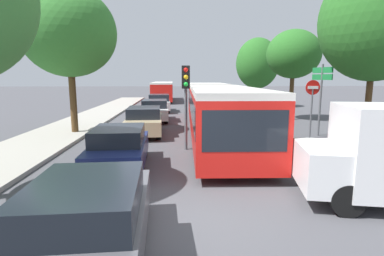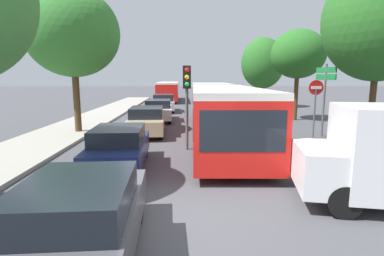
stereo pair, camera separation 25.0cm
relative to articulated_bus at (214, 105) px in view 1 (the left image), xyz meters
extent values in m
plane|color=#47474C|center=(-1.71, -10.20, -1.46)|extent=(200.00, 200.00, 0.00)
cube|color=#9E998E|center=(-8.20, 6.17, -1.39)|extent=(3.20, 42.72, 0.14)
cube|color=red|center=(-0.12, -3.69, -0.16)|extent=(2.87, 9.62, 2.06)
cube|color=black|center=(-0.12, -3.69, 0.21)|extent=(2.88, 9.24, 0.90)
cube|color=silver|center=(-0.12, -3.69, 0.97)|extent=(2.87, 9.62, 0.20)
cube|color=red|center=(0.17, 5.35, -0.16)|extent=(2.77, 6.61, 2.06)
cube|color=black|center=(0.17, 5.35, 0.21)|extent=(2.78, 6.35, 0.90)
cube|color=silver|center=(0.17, 5.35, 0.97)|extent=(2.77, 6.61, 0.20)
cylinder|color=black|center=(0.05, 1.58, -0.16)|extent=(1.93, 1.07, 1.90)
cube|color=black|center=(-0.27, -8.42, 0.09)|extent=(2.26, 0.17, 1.11)
cylinder|color=black|center=(0.86, -6.78, -0.96)|extent=(0.33, 1.01, 1.00)
cylinder|color=black|center=(-1.29, -6.71, -0.96)|extent=(0.33, 1.01, 1.00)
cylinder|color=black|center=(1.06, -0.67, -0.96)|extent=(0.33, 1.01, 1.00)
cylinder|color=black|center=(-1.10, -0.60, -0.96)|extent=(0.33, 1.01, 1.00)
cylinder|color=black|center=(1.25, 5.31, -0.96)|extent=(0.33, 1.01, 1.00)
cylinder|color=black|center=(-0.90, 5.38, -0.96)|extent=(0.33, 1.01, 1.00)
cube|color=red|center=(-3.68, 22.53, -0.24)|extent=(2.55, 11.11, 1.93)
cube|color=black|center=(-3.68, 22.53, 0.11)|extent=(2.57, 10.55, 0.81)
cube|color=silver|center=(-3.68, 22.53, 0.83)|extent=(2.55, 11.11, 0.19)
cylinder|color=black|center=(-4.74, 26.18, -0.98)|extent=(0.30, 0.97, 0.96)
cylinder|color=black|center=(-2.68, 26.20, -0.98)|extent=(0.30, 0.97, 0.96)
cylinder|color=black|center=(-4.69, 19.19, -0.98)|extent=(0.30, 0.97, 0.96)
cylinder|color=black|center=(-2.62, 19.21, -0.98)|extent=(0.30, 0.97, 0.96)
cube|color=#47474C|center=(-3.43, -11.63, -0.89)|extent=(1.89, 4.12, 0.66)
cube|color=black|center=(-3.43, -11.73, -0.31)|extent=(1.67, 2.19, 0.50)
cylinder|color=black|center=(-4.21, -10.37, -1.16)|extent=(0.24, 0.63, 0.62)
cylinder|color=black|center=(-2.77, -10.31, -1.16)|extent=(0.24, 0.63, 0.62)
cube|color=navy|center=(-3.90, -6.49, -0.90)|extent=(1.84, 4.01, 0.64)
cube|color=black|center=(-3.90, -6.59, -0.34)|extent=(1.63, 2.13, 0.49)
cylinder|color=black|center=(-4.66, -5.26, -1.16)|extent=(0.23, 0.61, 0.60)
cylinder|color=black|center=(-3.25, -5.20, -1.16)|extent=(0.23, 0.61, 0.60)
cylinder|color=black|center=(-4.55, -7.78, -1.16)|extent=(0.23, 0.61, 0.60)
cylinder|color=black|center=(-3.14, -7.72, -1.16)|extent=(0.23, 0.61, 0.60)
cube|color=tan|center=(-3.69, -0.61, -0.87)|extent=(1.94, 4.22, 0.67)
cube|color=black|center=(-3.69, -0.71, -0.28)|extent=(1.71, 2.24, 0.51)
cylinder|color=black|center=(-4.49, 0.68, -1.15)|extent=(0.24, 0.64, 0.63)
cylinder|color=black|center=(-3.01, 0.75, -1.15)|extent=(0.24, 0.64, 0.63)
cylinder|color=black|center=(-4.37, -1.97, -1.15)|extent=(0.24, 0.64, 0.63)
cylinder|color=black|center=(-2.90, -1.90, -1.15)|extent=(0.24, 0.64, 0.63)
cube|color=white|center=(-3.50, 4.41, -0.87)|extent=(1.96, 4.27, 0.68)
cube|color=black|center=(-3.49, 4.31, -0.27)|extent=(1.73, 2.27, 0.52)
cylinder|color=black|center=(-4.30, 5.71, -1.14)|extent=(0.25, 0.65, 0.64)
cylinder|color=black|center=(-2.81, 5.78, -1.14)|extent=(0.25, 0.65, 0.64)
cylinder|color=black|center=(-4.19, 3.03, -1.14)|extent=(0.25, 0.65, 0.64)
cylinder|color=black|center=(-2.69, 3.10, -1.14)|extent=(0.25, 0.65, 0.64)
cube|color=#B7BABF|center=(-3.51, 10.19, -0.84)|extent=(2.03, 4.43, 0.70)
cube|color=black|center=(-3.51, 10.09, -0.22)|extent=(1.80, 2.35, 0.54)
cylinder|color=black|center=(-4.35, 11.55, -1.13)|extent=(0.26, 0.67, 0.66)
cylinder|color=black|center=(-2.80, 11.62, -1.13)|extent=(0.26, 0.67, 0.66)
cylinder|color=black|center=(-4.23, 8.77, -1.13)|extent=(0.26, 0.67, 0.66)
cylinder|color=black|center=(-2.68, 8.84, -1.13)|extent=(0.26, 0.67, 0.66)
cube|color=white|center=(1.34, -9.30, -0.62)|extent=(1.26, 2.04, 1.00)
cylinder|color=black|center=(1.56, -10.20, -1.10)|extent=(0.75, 0.38, 0.72)
cylinder|color=black|center=(1.89, -8.55, -1.10)|extent=(0.75, 0.38, 0.72)
cylinder|color=#56595E|center=(-1.66, -3.97, 0.24)|extent=(0.12, 0.12, 3.40)
cube|color=black|center=(-1.66, -3.97, 1.49)|extent=(0.32, 0.24, 0.90)
sphere|color=red|center=(-1.66, -4.12, 1.77)|extent=(0.18, 0.18, 0.18)
sphere|color=#EAAD14|center=(-1.66, -4.12, 1.49)|extent=(0.18, 0.18, 0.18)
sphere|color=green|center=(-1.66, -4.12, 1.21)|extent=(0.18, 0.18, 0.18)
cylinder|color=#56595E|center=(4.47, -1.99, -0.26)|extent=(0.08, 0.08, 2.40)
cylinder|color=red|center=(4.47, -1.99, 1.01)|extent=(0.70, 0.03, 0.70)
cube|color=white|center=(4.47, -2.01, 1.01)|extent=(0.50, 0.04, 0.14)
cylinder|color=#56595E|center=(5.21, -1.34, 0.34)|extent=(0.10, 0.10, 3.60)
cube|color=#197A38|center=(5.21, -1.34, 1.84)|extent=(0.39, 1.37, 0.28)
cube|color=#197A38|center=(5.21, -1.34, 1.50)|extent=(0.39, 1.37, 0.28)
cylinder|color=#51381E|center=(-7.35, -0.27, 0.29)|extent=(0.34, 0.34, 3.51)
ellipsoid|color=#33752D|center=(-7.35, -0.27, 3.69)|extent=(4.69, 4.69, 4.39)
ellipsoid|color=#1E561E|center=(-7.63, 0.10, 3.03)|extent=(2.81, 2.81, 2.41)
cylinder|color=#51381E|center=(6.16, -3.65, 0.23)|extent=(0.26, 0.26, 3.39)
ellipsoid|color=#286623|center=(6.16, -3.65, 3.77)|extent=(4.47, 4.47, 4.92)
cylinder|color=#51381E|center=(6.03, 4.58, 0.18)|extent=(0.29, 0.29, 3.29)
ellipsoid|color=#286623|center=(6.03, 4.58, 3.06)|extent=(3.65, 3.65, 3.30)
cylinder|color=#51381E|center=(6.12, 14.05, -0.23)|extent=(0.25, 0.25, 2.47)
ellipsoid|color=#286623|center=(6.12, 14.05, 2.88)|extent=(4.25, 4.25, 5.00)
ellipsoid|color=#33752D|center=(6.65, 13.89, 2.13)|extent=(2.55, 2.55, 2.75)
camera|label=1|loc=(-2.07, -16.03, 1.46)|focal=28.00mm
camera|label=2|loc=(-1.82, -16.04, 1.46)|focal=28.00mm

